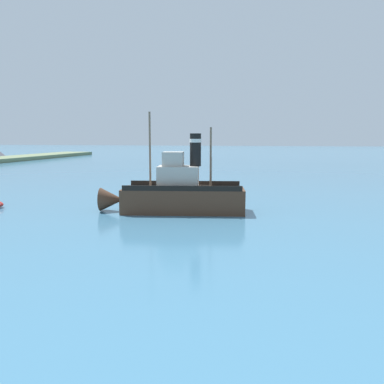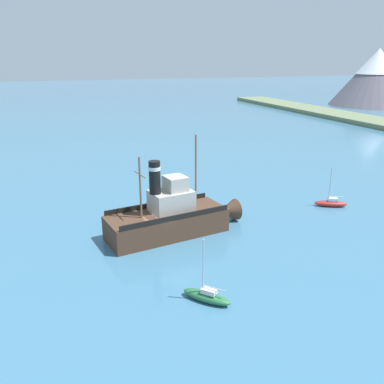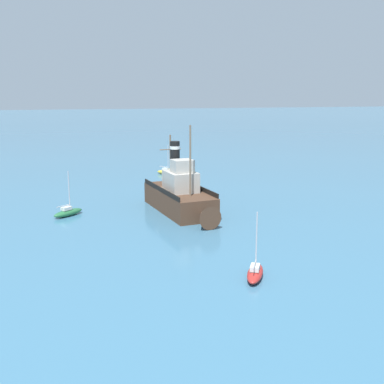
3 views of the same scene
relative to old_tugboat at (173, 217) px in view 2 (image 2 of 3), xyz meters
name	(u,v)px [view 2 (image 2 of 3)]	position (x,y,z in m)	size (l,w,h in m)	color
ground_plane	(158,242)	(1.34, -1.93, -1.83)	(600.00, 600.00, 0.00)	teal
old_tugboat	(173,217)	(0.00, 0.00, 0.00)	(6.15, 14.74, 9.90)	#4C3323
sailboat_red	(331,203)	(-0.87, 20.23, -1.40)	(2.74, 3.87, 4.90)	#B22823
sailboat_green	(207,296)	(12.34, -1.38, -1.40)	(3.59, 3.32, 4.90)	#286B3D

